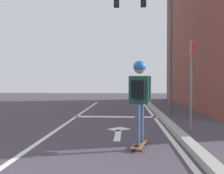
{
  "coord_description": "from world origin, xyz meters",
  "views": [
    {
      "loc": [
        1.74,
        -1.02,
        1.37
      ],
      "look_at": [
        1.3,
        6.52,
        1.22
      ],
      "focal_mm": 40.83,
      "sensor_mm": 36.0,
      "label": 1
    }
  ],
  "objects": [
    {
      "name": "traffic_signal_mast",
      "position": [
        2.8,
        10.42,
        3.98
      ],
      "size": [
        3.67,
        0.34,
        5.7
      ],
      "color": "#5B5B5A",
      "rests_on": "ground"
    },
    {
      "name": "curb_strip",
      "position": [
        3.06,
        6.0,
        0.07
      ],
      "size": [
        0.24,
        24.0,
        0.14
      ],
      "primitive_type": "cube",
      "color": "#9A9B93",
      "rests_on": "ground"
    },
    {
      "name": "stop_bar",
      "position": [
        1.35,
        8.92,
        0.0
      ],
      "size": [
        3.21,
        0.4,
        0.01
      ],
      "primitive_type": "cube",
      "color": "white",
      "rests_on": "ground"
    },
    {
      "name": "skater",
      "position": [
        2.0,
        4.28,
        1.19
      ],
      "size": [
        0.47,
        0.63,
        1.73
      ],
      "color": "#3F4C70",
      "rests_on": "skateboard"
    },
    {
      "name": "lane_arrow_stem",
      "position": [
        1.51,
        5.51,
        0.0
      ],
      "size": [
        0.16,
        1.4,
        0.01
      ],
      "primitive_type": "cube",
      "color": "white",
      "rests_on": "ground"
    },
    {
      "name": "street_sign_post",
      "position": [
        3.59,
        6.41,
        1.66
      ],
      "size": [
        0.08,
        0.44,
        2.57
      ],
      "color": "slate",
      "rests_on": "ground"
    },
    {
      "name": "lane_line_center",
      "position": [
        -0.26,
        6.0,
        0.0
      ],
      "size": [
        0.12,
        20.0,
        0.01
      ],
      "primitive_type": "cube",
      "color": "white",
      "rests_on": "ground"
    },
    {
      "name": "skateboard",
      "position": [
        2.0,
        4.29,
        0.07
      ],
      "size": [
        0.4,
        0.85,
        0.08
      ],
      "color": "brown",
      "rests_on": "ground"
    },
    {
      "name": "lane_line_curbside",
      "position": [
        2.81,
        6.0,
        0.0
      ],
      "size": [
        0.12,
        20.0,
        0.01
      ],
      "primitive_type": "cube",
      "color": "white",
      "rests_on": "ground"
    },
    {
      "name": "lane_arrow_head",
      "position": [
        1.51,
        6.36,
        0.0
      ],
      "size": [
        0.71,
        0.71,
        0.01
      ],
      "primitive_type": "cube",
      "rotation": [
        0.0,
        0.0,
        0.79
      ],
      "color": "white",
      "rests_on": "ground"
    }
  ]
}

